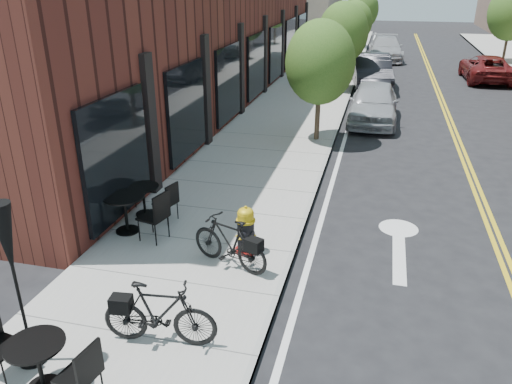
% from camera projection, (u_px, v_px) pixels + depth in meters
% --- Properties ---
extents(ground, '(120.00, 120.00, 0.00)m').
position_uv_depth(ground, '(279.00, 302.00, 8.49)').
color(ground, black).
rests_on(ground, ground).
extents(sidewalk_near, '(4.00, 70.00, 0.12)m').
position_uv_depth(sidewalk_near, '(281.00, 129.00, 17.81)').
color(sidewalk_near, '#9E9B93').
rests_on(sidewalk_near, ground).
extents(building_near, '(5.00, 28.00, 7.00)m').
position_uv_depth(building_near, '(197.00, 17.00, 21.00)').
color(building_near, '#481D17').
rests_on(building_near, ground).
extents(tree_near_a, '(2.20, 2.20, 3.81)m').
position_uv_depth(tree_near_a, '(320.00, 63.00, 15.59)').
color(tree_near_a, '#382B1E').
rests_on(tree_near_a, sidewalk_near).
extents(tree_near_b, '(2.30, 2.30, 3.98)m').
position_uv_depth(tree_near_b, '(343.00, 33.00, 22.66)').
color(tree_near_b, '#382B1E').
rests_on(tree_near_b, sidewalk_near).
extents(tree_near_c, '(2.10, 2.10, 3.67)m').
position_uv_depth(tree_near_c, '(354.00, 22.00, 29.85)').
color(tree_near_c, '#382B1E').
rests_on(tree_near_c, sidewalk_near).
extents(tree_near_d, '(2.40, 2.40, 4.11)m').
position_uv_depth(tree_near_d, '(362.00, 10.00, 36.86)').
color(tree_near_d, '#382B1E').
rests_on(tree_near_d, sidewalk_near).
extents(tree_far_c, '(2.80, 2.80, 4.62)m').
position_uv_depth(tree_far_c, '(512.00, 12.00, 30.25)').
color(tree_far_c, '#382B1E').
rests_on(tree_far_c, sidewalk_far).
extents(fire_hydrant, '(0.57, 0.57, 0.98)m').
position_uv_depth(fire_hydrant, '(246.00, 231.00, 9.62)').
color(fire_hydrant, maroon).
rests_on(fire_hydrant, sidewalk_near).
extents(bicycle_left, '(1.72, 1.03, 1.00)m').
position_uv_depth(bicycle_left, '(229.00, 242.00, 9.13)').
color(bicycle_left, black).
rests_on(bicycle_left, sidewalk_near).
extents(bicycle_right, '(1.74, 0.68, 1.02)m').
position_uv_depth(bicycle_right, '(159.00, 314.00, 7.18)').
color(bicycle_right, black).
rests_on(bicycle_right, sidewalk_near).
extents(bistro_set_a, '(1.79, 0.87, 0.94)m').
position_uv_depth(bistro_set_a, '(38.00, 359.00, 6.38)').
color(bistro_set_a, black).
rests_on(bistro_set_a, sidewalk_near).
extents(bistro_set_b, '(2.01, 1.02, 1.06)m').
position_uv_depth(bistro_set_b, '(125.00, 208.00, 10.38)').
color(bistro_set_b, black).
rests_on(bistro_set_b, sidewalk_near).
extents(bistro_set_c, '(1.71, 0.88, 0.90)m').
position_uv_depth(bistro_set_c, '(144.00, 196.00, 11.16)').
color(bistro_set_c, black).
rests_on(bistro_set_c, sidewalk_near).
extents(patio_umbrella, '(0.39, 0.39, 2.44)m').
position_uv_depth(patio_umbrella, '(9.00, 252.00, 6.35)').
color(patio_umbrella, black).
rests_on(patio_umbrella, sidewalk_near).
extents(parked_car_a, '(1.78, 4.36, 1.48)m').
position_uv_depth(parked_car_a, '(373.00, 103.00, 18.62)').
color(parked_car_a, '#9FA2A7').
rests_on(parked_car_a, ground).
extents(parked_car_b, '(2.27, 5.03, 1.60)m').
position_uv_depth(parked_car_b, '(372.00, 71.00, 24.44)').
color(parked_car_b, black).
rests_on(parked_car_b, ground).
extents(parked_car_c, '(2.36, 5.21, 1.48)m').
position_uv_depth(parked_car_c, '(386.00, 48.00, 32.52)').
color(parked_car_c, '#A2A2A6').
rests_on(parked_car_c, ground).
extents(parked_car_far, '(2.33, 4.85, 1.33)m').
position_uv_depth(parked_car_far, '(486.00, 68.00, 26.06)').
color(parked_car_far, maroon).
rests_on(parked_car_far, ground).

